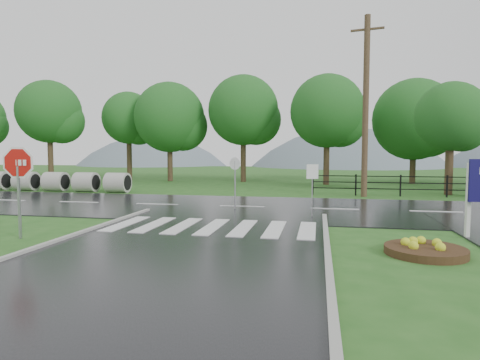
# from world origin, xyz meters

# --- Properties ---
(ground) EXTENTS (120.00, 120.00, 0.00)m
(ground) POSITION_xyz_m (0.00, 0.00, 0.00)
(ground) COLOR #275B1E
(ground) RESTS_ON ground
(main_road) EXTENTS (90.00, 8.00, 0.04)m
(main_road) POSITION_xyz_m (0.00, 10.00, 0.00)
(main_road) COLOR black
(main_road) RESTS_ON ground
(crosswalk) EXTENTS (6.50, 2.80, 0.02)m
(crosswalk) POSITION_xyz_m (0.00, 5.00, 0.06)
(crosswalk) COLOR silver
(crosswalk) RESTS_ON ground
(fence_west) EXTENTS (9.58, 0.08, 1.20)m
(fence_west) POSITION_xyz_m (7.75, 16.00, 0.72)
(fence_west) COLOR black
(fence_west) RESTS_ON ground
(hills) EXTENTS (102.00, 48.00, 48.00)m
(hills) POSITION_xyz_m (3.49, 65.00, -15.54)
(hills) COLOR slate
(hills) RESTS_ON ground
(treeline) EXTENTS (83.20, 5.20, 10.00)m
(treeline) POSITION_xyz_m (1.00, 24.00, 0.00)
(treeline) COLOR #1B581E
(treeline) RESTS_ON ground
(culvert_pipes) EXTENTS (9.70, 1.20, 1.20)m
(culvert_pipes) POSITION_xyz_m (-12.84, 15.00, 0.60)
(culvert_pipes) COLOR #9E9B93
(culvert_pipes) RESTS_ON ground
(stop_sign) EXTENTS (1.22, 0.18, 2.77)m
(stop_sign) POSITION_xyz_m (-4.95, 2.50, 1.92)
(stop_sign) COLOR #939399
(stop_sign) RESTS_ON ground
(flower_bed) EXTENTS (1.87, 1.87, 0.37)m
(flower_bed) POSITION_xyz_m (5.84, 2.80, 0.14)
(flower_bed) COLOR #332111
(flower_bed) RESTS_ON ground
(reg_sign_small) EXTENTS (0.43, 0.14, 1.99)m
(reg_sign_small) POSITION_xyz_m (3.09, 7.80, 1.43)
(reg_sign_small) COLOR #939399
(reg_sign_small) RESTS_ON ground
(reg_sign_round) EXTENTS (0.50, 0.18, 2.22)m
(reg_sign_round) POSITION_xyz_m (-0.14, 9.18, 1.41)
(reg_sign_round) COLOR #939399
(reg_sign_round) RESTS_ON ground
(utility_pole_east) EXTENTS (1.73, 0.40, 9.75)m
(utility_pole_east) POSITION_xyz_m (5.76, 15.50, 4.95)
(utility_pole_east) COLOR #473523
(utility_pole_east) RESTS_ON ground
(entrance_tree_left) EXTENTS (3.91, 3.91, 6.42)m
(entrance_tree_left) POSITION_xyz_m (10.64, 17.50, 4.43)
(entrance_tree_left) COLOR #3D2B1C
(entrance_tree_left) RESTS_ON ground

